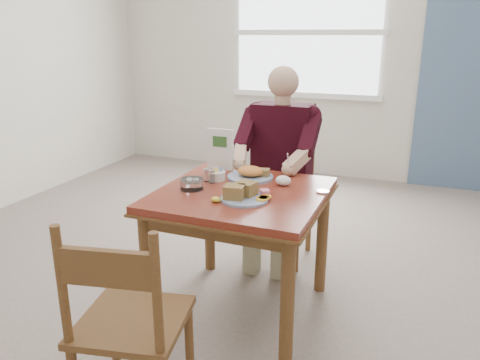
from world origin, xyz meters
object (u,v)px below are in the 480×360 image
at_px(diner, 279,152).
at_px(near_plate, 243,194).
at_px(table, 241,209).
at_px(far_plate, 251,174).
at_px(chair_near, 128,325).
at_px(chair_far, 282,193).

distance_m(diner, near_plate, 0.84).
distance_m(table, far_plate, 0.28).
height_order(near_plate, far_plate, near_plate).
xyz_separation_m(chair_near, far_plate, (0.07, 1.21, 0.30)).
relative_size(table, near_plate, 3.39).
bearing_deg(chair_near, far_plate, 86.71).
height_order(table, diner, diner).
relative_size(chair_far, near_plate, 3.50).
bearing_deg(table, chair_near, -96.03).
distance_m(chair_near, near_plate, 0.91).
distance_m(diner, far_plate, 0.47).
xyz_separation_m(chair_near, near_plate, (0.16, 0.84, 0.30)).
xyz_separation_m(table, far_plate, (-0.03, 0.24, 0.14)).
relative_size(table, far_plate, 2.87).
bearing_deg(diner, near_plate, -85.82).
bearing_deg(chair_near, table, 83.97).
relative_size(chair_far, far_plate, 2.96).
bearing_deg(table, chair_far, 90.00).
height_order(table, chair_near, chair_near).
height_order(table, near_plate, near_plate).
xyz_separation_m(table, diner, (0.00, 0.71, 0.17)).
bearing_deg(near_plate, diner, 94.18).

